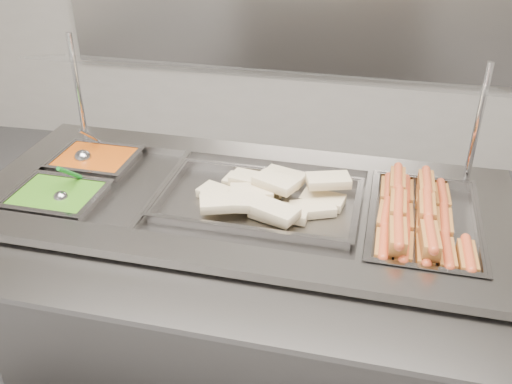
% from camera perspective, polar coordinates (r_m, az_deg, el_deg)
% --- Properties ---
extents(steam_counter, '(1.81, 0.86, 0.85)m').
position_cam_1_polar(steam_counter, '(2.15, -1.24, -10.13)').
color(steam_counter, slate).
rests_on(steam_counter, ground).
extents(tray_rail, '(1.71, 0.42, 0.05)m').
position_cam_1_polar(tray_rail, '(1.56, -5.97, -10.79)').
color(tray_rail, gray).
rests_on(tray_rail, steam_counter).
extents(sneeze_guard, '(1.57, 0.34, 0.42)m').
position_cam_1_polar(sneeze_guard, '(1.94, 0.07, 11.49)').
color(sneeze_guard, silver).
rests_on(sneeze_guard, steam_counter).
extents(pan_hotdogs, '(0.34, 0.53, 0.09)m').
position_cam_1_polar(pan_hotdogs, '(1.88, 16.33, -3.56)').
color(pan_hotdogs, gray).
rests_on(pan_hotdogs, steam_counter).
extents(pan_wraps, '(0.66, 0.41, 0.07)m').
position_cam_1_polar(pan_wraps, '(1.90, 0.28, -1.23)').
color(pan_wraps, gray).
rests_on(pan_wraps, steam_counter).
extents(pan_beans, '(0.29, 0.24, 0.09)m').
position_cam_1_polar(pan_beans, '(2.24, -15.69, 2.45)').
color(pan_beans, gray).
rests_on(pan_beans, steam_counter).
extents(pan_peas, '(0.29, 0.24, 0.09)m').
position_cam_1_polar(pan_peas, '(2.04, -19.16, -1.12)').
color(pan_peas, gray).
rests_on(pan_peas, steam_counter).
extents(hotdogs_in_buns, '(0.29, 0.50, 0.11)m').
position_cam_1_polar(hotdogs_in_buns, '(1.85, 15.74, -2.51)').
color(hotdogs_in_buns, '#96591F').
rests_on(hotdogs_in_buns, pan_hotdogs).
extents(tortilla_wraps, '(0.52, 0.35, 0.09)m').
position_cam_1_polar(tortilla_wraps, '(1.88, 1.14, -0.30)').
color(tortilla_wraps, '#C6B485').
rests_on(tortilla_wraps, pan_wraps).
extents(ladle, '(0.07, 0.18, 0.15)m').
position_cam_1_polar(ladle, '(2.23, -16.87, 3.40)').
color(ladle, '#ACACB1').
rests_on(ladle, pan_beans).
extents(serving_spoon, '(0.05, 0.17, 0.14)m').
position_cam_1_polar(serving_spoon, '(2.00, -18.76, -0.16)').
color(serving_spoon, '#ACACB1').
rests_on(serving_spoon, pan_peas).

